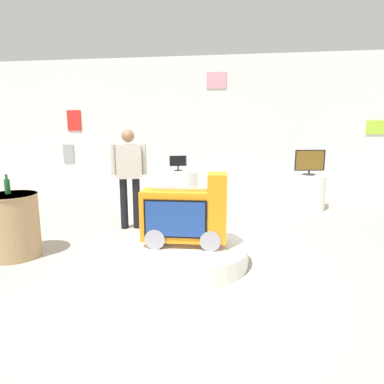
{
  "coord_description": "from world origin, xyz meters",
  "views": [
    {
      "loc": [
        0.75,
        -3.47,
        1.61
      ],
      "look_at": [
        0.08,
        1.08,
        0.72
      ],
      "focal_mm": 31.08,
      "sensor_mm": 36.0,
      "label": 1
    }
  ],
  "objects": [
    {
      "name": "tv_on_center_rear",
      "position": [
        2.09,
        3.3,
        0.96
      ],
      "size": [
        0.59,
        0.23,
        0.49
      ],
      "color": "black",
      "rests_on": "display_pedestal_center_rear"
    },
    {
      "name": "display_pedestal_center_rear",
      "position": [
        2.09,
        3.3,
        0.35
      ],
      "size": [
        0.67,
        0.67,
        0.7
      ],
      "primitive_type": "cylinder",
      "color": "white",
      "rests_on": "ground"
    },
    {
      "name": "ground_plane",
      "position": [
        0.0,
        0.0,
        0.0
      ],
      "size": [
        30.0,
        30.0,
        0.0
      ],
      "primitive_type": "plane",
      "color": "#A8A091"
    },
    {
      "name": "bottle_on_side_table",
      "position": [
        -2.11,
        0.21,
        0.9
      ],
      "size": [
        0.07,
        0.07,
        0.24
      ],
      "color": "#195926",
      "rests_on": "side_table_round"
    },
    {
      "name": "novelty_firetruck_tv",
      "position": [
        0.12,
        0.29,
        0.57
      ],
      "size": [
        1.02,
        0.44,
        0.88
      ],
      "color": "gray",
      "rests_on": "main_display_pedestal"
    },
    {
      "name": "side_table_round",
      "position": [
        -2.06,
        0.18,
        0.41
      ],
      "size": [
        0.64,
        0.64,
        0.81
      ],
      "color": "#9E7F56",
      "rests_on": "ground"
    },
    {
      "name": "back_wall_display",
      "position": [
        0.01,
        5.01,
        1.66
      ],
      "size": [
        12.75,
        0.13,
        3.33
      ],
      "color": "silver",
      "rests_on": "ground"
    },
    {
      "name": "tv_on_left_rear",
      "position": [
        -0.59,
        3.55,
        0.88
      ],
      "size": [
        0.36,
        0.18,
        0.33
      ],
      "color": "black",
      "rests_on": "display_pedestal_left_rear"
    },
    {
      "name": "shopper_browsing_near_truck",
      "position": [
        -1.0,
        1.56,
        0.93
      ],
      "size": [
        0.54,
        0.3,
        1.59
      ],
      "color": "black",
      "rests_on": "ground"
    },
    {
      "name": "display_pedestal_left_rear",
      "position": [
        -0.59,
        3.56,
        0.35
      ],
      "size": [
        0.89,
        0.89,
        0.7
      ],
      "primitive_type": "cylinder",
      "color": "white",
      "rests_on": "ground"
    },
    {
      "name": "main_display_pedestal",
      "position": [
        0.1,
        0.3,
        0.11
      ],
      "size": [
        1.54,
        1.54,
        0.22
      ],
      "primitive_type": "cylinder",
      "color": "white",
      "rests_on": "ground"
    }
  ]
}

